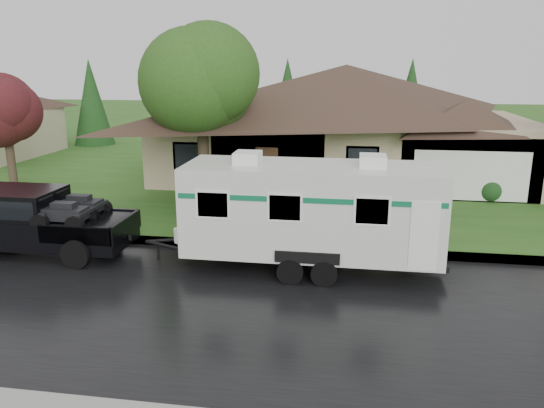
{
  "coord_description": "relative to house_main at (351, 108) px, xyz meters",
  "views": [
    {
      "loc": [
        2.54,
        -13.7,
        5.79
      ],
      "look_at": [
        0.09,
        2.0,
        1.57
      ],
      "focal_mm": 35.0,
      "sensor_mm": 36.0,
      "label": 1
    }
  ],
  "objects": [
    {
      "name": "ground",
      "position": [
        -2.29,
        -13.84,
        -3.59
      ],
      "size": [
        140.0,
        140.0,
        0.0
      ],
      "primitive_type": "plane",
      "color": "#29561B",
      "rests_on": "ground"
    },
    {
      "name": "road",
      "position": [
        -2.29,
        -15.84,
        -3.59
      ],
      "size": [
        140.0,
        8.0,
        0.01
      ],
      "primitive_type": "cube",
      "color": "black",
      "rests_on": "ground"
    },
    {
      "name": "curb",
      "position": [
        -2.29,
        -11.59,
        -3.52
      ],
      "size": [
        140.0,
        0.5,
        0.15
      ],
      "primitive_type": "cube",
      "color": "gray",
      "rests_on": "ground"
    },
    {
      "name": "lawn",
      "position": [
        -2.29,
        1.16,
        -3.52
      ],
      "size": [
        140.0,
        26.0,
        0.15
      ],
      "primitive_type": "cube",
      "color": "#29561B",
      "rests_on": "ground"
    },
    {
      "name": "house_main",
      "position": [
        0.0,
        0.0,
        0.0
      ],
      "size": [
        19.44,
        10.8,
        6.9
      ],
      "color": "tan",
      "rests_on": "lawn"
    },
    {
      "name": "tree_left_green",
      "position": [
        -5.84,
        -6.78,
        1.51
      ],
      "size": [
        4.31,
        4.31,
        7.14
      ],
      "color": "#382B1E",
      "rests_on": "lawn"
    },
    {
      "name": "tree_red",
      "position": [
        -15.35,
        -5.62,
        0.13
      ],
      "size": [
        3.11,
        3.11,
        5.15
      ],
      "color": "#382B1E",
      "rests_on": "lawn"
    },
    {
      "name": "shrub_row",
      "position": [
        -0.29,
        -4.54,
        -2.94
      ],
      "size": [
        13.6,
        1.0,
        1.0
      ],
      "color": "#143814",
      "rests_on": "lawn"
    },
    {
      "name": "pickup_truck",
      "position": [
        -9.68,
        -13.07,
        -2.5
      ],
      "size": [
        6.13,
        2.33,
        2.04
      ],
      "color": "black",
      "rests_on": "ground"
    },
    {
      "name": "travel_trailer",
      "position": [
        -0.87,
        -13.07,
        -1.79
      ],
      "size": [
        7.56,
        2.66,
        3.39
      ],
      "color": "silver",
      "rests_on": "ground"
    }
  ]
}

